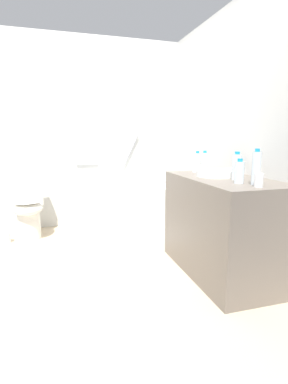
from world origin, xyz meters
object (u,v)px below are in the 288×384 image
(water_bottle_3, at_px, (237,167))
(drinking_glass_1, at_px, (196,167))
(bathtub, at_px, (124,206))
(sink_basin, at_px, (215,173))
(water_bottle_2, at_px, (205,162))
(drinking_glass_0, at_px, (201,169))
(toilet_paper_roll, at_px, (5,238))
(toilet, at_px, (28,209))
(drinking_glass_2, at_px, (259,180))
(water_bottle_4, at_px, (197,162))
(sink_faucet, at_px, (235,172))
(bath_mat, at_px, (124,242))
(water_bottle_1, at_px, (256,168))
(water_bottle_0, at_px, (239,172))

(water_bottle_3, relative_size, drinking_glass_1, 2.40)
(bathtub, distance_m, sink_basin, 1.59)
(water_bottle_2, height_order, drinking_glass_0, water_bottle_2)
(bathtub, bearing_deg, toilet_paper_roll, -172.93)
(bathtub, height_order, toilet, bathtub)
(drinking_glass_2, bearing_deg, drinking_glass_1, 91.62)
(water_bottle_4, bearing_deg, drinking_glass_0, -103.37)
(sink_faucet, xyz_separation_m, drinking_glass_2, (-0.19, -0.58, 0.02))
(bathtub, xyz_separation_m, bath_mat, (-0.13, -0.55, -0.29))
(toilet_paper_roll, bearing_deg, toilet, 26.42)
(drinking_glass_0, bearing_deg, drinking_glass_2, -88.73)
(toilet, relative_size, drinking_glass_1, 7.40)
(sink_faucet, height_order, water_bottle_1, water_bottle_1)
(toilet_paper_roll, bearing_deg, drinking_glass_2, -43.39)
(bathtub, distance_m, water_bottle_4, 1.31)
(toilet, xyz_separation_m, toilet_paper_roll, (-0.25, -0.13, -0.28))
(bathtub, xyz_separation_m, water_bottle_4, (0.52, -1.02, 0.64))
(water_bottle_2, distance_m, drinking_glass_1, 0.10)
(bathtub, bearing_deg, sink_basin, -70.33)
(toilet, height_order, drinking_glass_1, drinking_glass_1)
(water_bottle_1, relative_size, drinking_glass_0, 3.39)
(water_bottle_0, distance_m, drinking_glass_0, 0.63)
(toilet, distance_m, water_bottle_4, 2.02)
(water_bottle_0, xyz_separation_m, water_bottle_3, (0.08, 0.16, 0.02))
(bath_mat, height_order, toilet_paper_roll, toilet_paper_roll)
(toilet, bearing_deg, bath_mat, 60.94)
(water_bottle_0, bearing_deg, toilet, 132.98)
(water_bottle_2, bearing_deg, toilet_paper_roll, 154.91)
(drinking_glass_1, bearing_deg, sink_basin, -85.71)
(bathtub, xyz_separation_m, drinking_glass_1, (0.48, -1.08, 0.59))
(sink_faucet, xyz_separation_m, bath_mat, (-0.82, 0.85, -0.87))
(water_bottle_4, xyz_separation_m, toilet_paper_roll, (-1.92, 0.84, -0.87))
(sink_basin, relative_size, water_bottle_1, 1.28)
(toilet, height_order, sink_faucet, sink_faucet)
(toilet, relative_size, sink_faucet, 4.56)
(sink_faucet, bearing_deg, water_bottle_3, -121.01)
(water_bottle_2, relative_size, drinking_glass_1, 2.20)
(sink_basin, xyz_separation_m, bath_mat, (-0.63, 0.85, -0.86))
(drinking_glass_0, xyz_separation_m, bath_mat, (-0.61, 0.62, -0.87))
(sink_basin, relative_size, drinking_glass_2, 3.44)
(water_bottle_2, relative_size, water_bottle_4, 1.03)
(sink_basin, height_order, bath_mat, sink_basin)
(bathtub, distance_m, toilet_paper_roll, 1.43)
(bathtub, distance_m, water_bottle_1, 2.07)
(sink_faucet, height_order, water_bottle_4, water_bottle_4)
(sink_faucet, height_order, toilet_paper_roll, sink_faucet)
(toilet_paper_roll, bearing_deg, drinking_glass_0, -27.76)
(drinking_glass_2, distance_m, bath_mat, 1.79)
(water_bottle_2, height_order, toilet_paper_roll, water_bottle_2)
(water_bottle_4, xyz_separation_m, drinking_glass_1, (-0.04, -0.07, -0.05))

